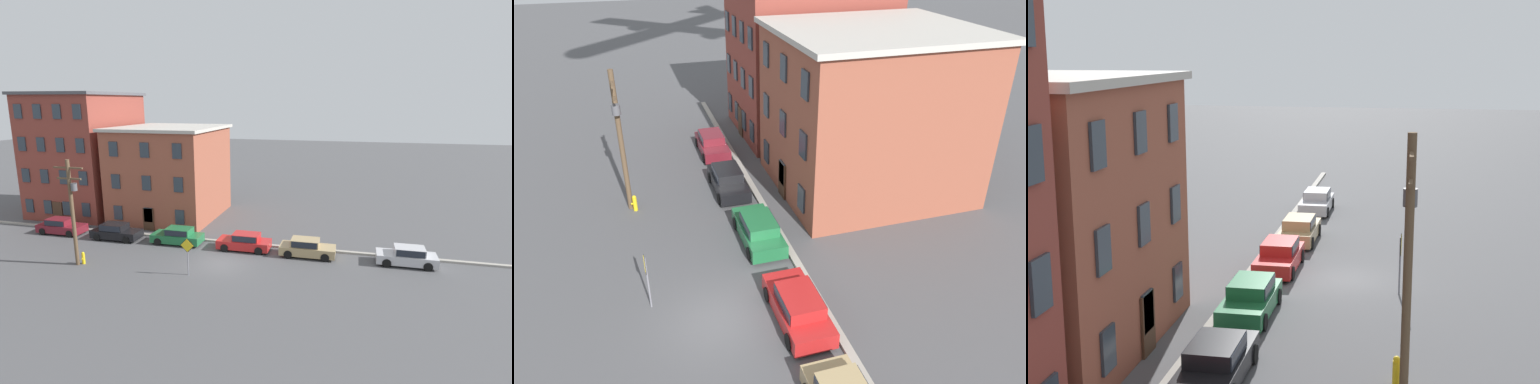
% 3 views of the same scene
% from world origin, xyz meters
% --- Properties ---
extents(ground_plane, '(200.00, 200.00, 0.00)m').
position_xyz_m(ground_plane, '(0.00, 0.00, 0.00)').
color(ground_plane, '#4C4C4F').
extents(kerb_strip, '(56.00, 0.36, 0.16)m').
position_xyz_m(kerb_strip, '(0.00, 4.50, 0.08)').
color(kerb_strip, '#9E998E').
rests_on(kerb_strip, ground_plane).
extents(car_black, '(4.40, 1.92, 1.43)m').
position_xyz_m(car_black, '(-11.08, 3.01, 0.75)').
color(car_black, black).
rests_on(car_black, ground_plane).
extents(car_green, '(4.40, 1.92, 1.43)m').
position_xyz_m(car_green, '(-5.13, 3.28, 0.75)').
color(car_green, '#1E6638').
rests_on(car_green, ground_plane).
extents(car_red, '(4.40, 1.92, 1.43)m').
position_xyz_m(car_red, '(0.93, 3.24, 0.75)').
color(car_red, '#B21E1E').
rests_on(car_red, ground_plane).
extents(car_tan, '(4.40, 1.92, 1.43)m').
position_xyz_m(car_tan, '(6.12, 3.09, 0.75)').
color(car_tan, tan).
rests_on(car_tan, ground_plane).
extents(car_silver, '(4.40, 1.92, 1.43)m').
position_xyz_m(car_silver, '(13.74, 3.17, 0.75)').
color(car_silver, '#B7B7BC').
rests_on(car_silver, ground_plane).
extents(caution_sign, '(1.06, 0.08, 2.76)m').
position_xyz_m(caution_sign, '(-1.67, -2.54, 1.86)').
color(caution_sign, slate).
rests_on(caution_sign, ground_plane).
extents(utility_pole, '(2.40, 0.44, 8.07)m').
position_xyz_m(utility_pole, '(-10.54, -2.87, 4.55)').
color(utility_pole, brown).
rests_on(utility_pole, ground_plane).
extents(fire_hydrant, '(0.24, 0.34, 0.96)m').
position_xyz_m(fire_hydrant, '(-10.25, -2.63, 0.48)').
color(fire_hydrant, yellow).
rests_on(fire_hydrant, ground_plane).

